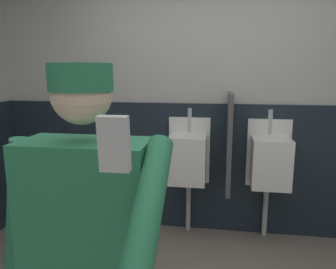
{
  "coord_description": "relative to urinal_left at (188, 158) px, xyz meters",
  "views": [
    {
      "loc": [
        0.05,
        -1.51,
        1.58
      ],
      "look_at": [
        -0.22,
        0.18,
        1.25
      ],
      "focal_mm": 34.61,
      "sensor_mm": 36.0,
      "label": 1
    }
  ],
  "objects": [
    {
      "name": "wall_back",
      "position": [
        0.23,
        0.22,
        0.61
      ],
      "size": [
        4.87,
        0.12,
        2.77
      ],
      "primitive_type": "cube",
      "color": "#B2B2AD",
      "rests_on": "ground_plane"
    },
    {
      "name": "wainscot_band_back",
      "position": [
        0.23,
        0.14,
        -0.14
      ],
      "size": [
        4.27,
        0.03,
        1.28
      ],
      "primitive_type": "cube",
      "color": "#19232D",
      "rests_on": "ground_plane"
    },
    {
      "name": "urinal_left",
      "position": [
        0.0,
        0.0,
        0.0
      ],
      "size": [
        0.4,
        0.34,
        1.24
      ],
      "color": "white",
      "rests_on": "ground_plane"
    },
    {
      "name": "urinal_middle",
      "position": [
        0.75,
        0.0,
        0.0
      ],
      "size": [
        0.4,
        0.34,
        1.24
      ],
      "color": "white",
      "rests_on": "ground_plane"
    },
    {
      "name": "privacy_divider_panel",
      "position": [
        0.38,
        -0.07,
        0.17
      ],
      "size": [
        0.04,
        0.4,
        0.9
      ],
      "primitive_type": "cube",
      "color": "#4C4C51"
    },
    {
      "name": "person",
      "position": [
        -0.21,
        -1.88,
        0.18
      ],
      "size": [
        0.7,
        0.6,
        1.61
      ],
      "color": "#2D3342",
      "rests_on": "ground_plane"
    },
    {
      "name": "cell_phone",
      "position": [
        0.08,
        -2.39,
        0.67
      ],
      "size": [
        0.06,
        0.03,
        0.11
      ],
      "primitive_type": "cube",
      "rotation": [
        0.09,
        0.0,
        0.01
      ],
      "color": "silver"
    }
  ]
}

